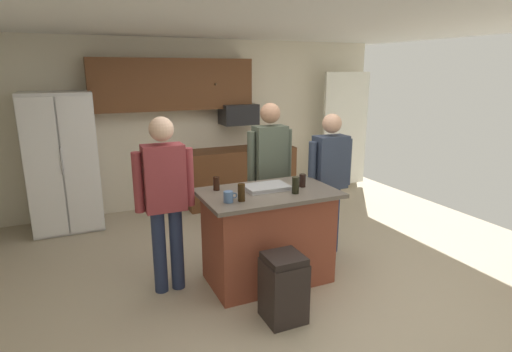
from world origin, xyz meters
The scene contains 19 objects.
floor centered at (0.00, 0.00, 0.00)m, with size 7.04×7.04×0.00m, color #B7A88E.
ceiling centered at (0.00, 0.00, 2.60)m, with size 7.04×7.04×0.00m, color white.
back_wall centered at (0.00, 2.80, 1.30)m, with size 6.40×0.10×2.60m, color beige.
french_door_window_panel centered at (2.60, 2.40, 1.10)m, with size 0.90×0.06×2.00m, color white.
cabinet_run_upper centered at (-0.40, 2.60, 1.93)m, with size 2.40×0.38×0.75m.
cabinet_run_lower centered at (0.60, 2.48, 0.45)m, with size 1.80×0.63×0.90m.
refrigerator centered at (-2.00, 2.38, 0.93)m, with size 0.88×0.76×1.86m.
microwave_over_range centered at (0.60, 2.50, 1.45)m, with size 0.56×0.40×0.32m, color black.
kitchen_island centered at (-0.11, -0.08, 0.49)m, with size 1.35×0.84×0.96m.
person_host_foreground centered at (0.82, 0.23, 0.96)m, with size 0.57×0.22×1.67m.
person_elder_center centered at (-1.10, 0.14, 1.00)m, with size 0.57×0.23×1.73m.
person_guest_right centered at (0.25, 0.64, 1.03)m, with size 0.57×0.23×1.77m.
mug_blue_stoneware centered at (-0.60, -0.24, 1.02)m, with size 0.13×0.09×0.10m.
glass_dark_ale centered at (-0.57, 0.17, 1.03)m, with size 0.06×0.06×0.14m.
tumbler_amber centered at (0.10, -0.25, 1.05)m, with size 0.07×0.07×0.16m.
glass_stout_tall centered at (-0.48, -0.26, 1.05)m, with size 0.07×0.07×0.16m.
glass_pilsner centered at (0.28, -0.08, 1.03)m, with size 0.07×0.07×0.14m.
serving_tray centered at (-0.10, -0.01, 0.99)m, with size 0.44×0.30×0.04m.
trash_bin centered at (-0.30, -0.77, 0.30)m, with size 0.34×0.34×0.61m.
Camera 1 is at (-1.83, -3.60, 2.14)m, focal length 28.83 mm.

